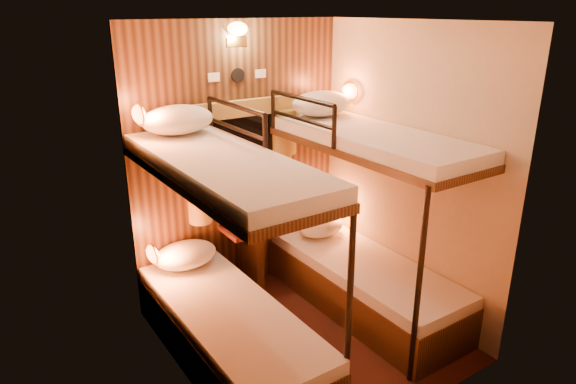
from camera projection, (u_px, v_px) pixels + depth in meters
floor at (307, 335)px, 4.12m from camera, size 2.10×2.10×0.00m
ceiling at (311, 21)px, 3.31m from camera, size 2.10×2.10×0.00m
wall_back at (239, 161)px, 4.53m from camera, size 2.40×0.00×2.40m
wall_front at (418, 248)px, 2.89m from camera, size 2.40×0.00×2.40m
wall_left at (179, 226)px, 3.19m from camera, size 0.00×2.40×2.40m
wall_right at (406, 172)px, 4.24m from camera, size 0.00×2.40×2.40m
back_panel at (240, 162)px, 4.52m from camera, size 2.00×0.03×2.40m
bunk_left at (228, 294)px, 3.65m from camera, size 0.72×1.90×1.82m
bunk_right at (365, 249)px, 4.33m from camera, size 0.72×1.90×1.82m
window at (241, 165)px, 4.51m from camera, size 1.00×0.12×0.79m
curtains at (243, 156)px, 4.45m from camera, size 1.10×0.22×1.00m
back_fixtures at (238, 38)px, 4.14m from camera, size 0.54×0.09×0.48m
reading_lamps at (259, 166)px, 4.25m from camera, size 2.00×0.20×1.25m
table at (252, 250)px, 4.64m from camera, size 0.50×0.34×0.66m
bottle_left at (247, 216)px, 4.54m from camera, size 0.06×0.06×0.22m
bottle_right at (253, 213)px, 4.61m from camera, size 0.06×0.06×0.22m
sachet_a at (269, 222)px, 4.64m from camera, size 0.09×0.07×0.01m
sachet_b at (265, 223)px, 4.62m from camera, size 0.09×0.08×0.01m
pillow_lower_left at (186, 255)px, 4.23m from camera, size 0.52×0.37×0.21m
pillow_lower_right at (321, 226)px, 4.81m from camera, size 0.46×0.33×0.18m
pillow_upper_left at (178, 120)px, 3.81m from camera, size 0.55×0.39×0.22m
pillow_upper_right at (321, 103)px, 4.45m from camera, size 0.55×0.39×0.22m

